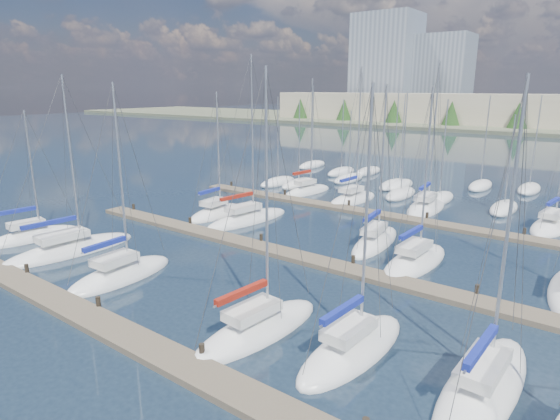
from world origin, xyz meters
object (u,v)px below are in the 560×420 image
Objects in this scene: sailboat_o at (353,199)px; sailboat_i at (247,219)px; sailboat_q at (552,226)px; sailboat_c at (121,275)px; sailboat_f at (483,386)px; sailboat_a at (33,237)px; sailboat_d at (258,329)px; sailboat_b at (70,250)px; sailboat_n at (307,191)px; sailboat_p at (426,207)px; sailboat_k at (375,242)px; sailboat_e at (353,348)px; sailboat_h at (216,213)px; sailboat_l at (415,261)px.

sailboat_i is (-3.90, -12.83, -0.00)m from sailboat_o.
sailboat_c is at bearing -118.56° from sailboat_q.
sailboat_o reaches higher than sailboat_f.
sailboat_i is (10.38, 14.30, 0.01)m from sailboat_a.
sailboat_o is 0.96× the size of sailboat_i.
sailboat_b is at bearing -177.18° from sailboat_d.
sailboat_q is at bearing 50.49° from sailboat_b.
sailboat_d reaches higher than sailboat_a.
sailboat_n is at bearing 136.56° from sailboat_f.
sailboat_n is at bearing 124.44° from sailboat_d.
sailboat_n is 0.89× the size of sailboat_i.
sailboat_p is (-2.09, 29.08, -0.00)m from sailboat_d.
sailboat_i reaches higher than sailboat_b.
sailboat_o reaches higher than sailboat_b.
sailboat_q is at bearing 48.19° from sailboat_a.
sailboat_c is 18.83m from sailboat_k.
sailboat_i reaches higher than sailboat_e.
sailboat_c is 1.06× the size of sailboat_h.
sailboat_p is (21.81, 28.52, 0.00)m from sailboat_a.
sailboat_f is at bearing 1.54° from sailboat_c.
sailboat_e is (14.24, -26.46, -0.01)m from sailboat_o.
sailboat_k reaches higher than sailboat_l.
sailboat_f is 1.20× the size of sailboat_a.
sailboat_i reaches higher than sailboat_l.
sailboat_i is at bearing -73.32° from sailboat_n.
sailboat_q is 39.63m from sailboat_b.
sailboat_o is at bearing 79.99° from sailboat_i.
sailboat_p is (9.39, 28.98, 0.00)m from sailboat_c.
sailboat_i is (-23.68, 12.98, 0.01)m from sailboat_f.
sailboat_q is 0.86× the size of sailboat_d.
sailboat_o reaches higher than sailboat_a.
sailboat_q is 0.86× the size of sailboat_b.
sailboat_o reaches higher than sailboat_n.
sailboat_q is at bearing 44.90° from sailboat_k.
sailboat_o is at bearing 129.29° from sailboat_f.
sailboat_n is 27.36m from sailboat_b.
sailboat_n is at bearing 179.01° from sailboat_p.
sailboat_i is 15.00m from sailboat_b.
sailboat_n reaches higher than sailboat_d.
sailboat_n is 1.01× the size of sailboat_b.
sailboat_k reaches higher than sailboat_e.
sailboat_l reaches higher than sailboat_a.
sailboat_k is at bearing 41.62° from sailboat_a.
sailboat_h is 0.95× the size of sailboat_e.
sailboat_l is at bearing -35.40° from sailboat_k.
sailboat_k is 1.00× the size of sailboat_e.
sailboat_a is (-6.62, -14.16, 0.00)m from sailboat_h.
sailboat_b is at bearing -104.79° from sailboat_o.
sailboat_n is 6.07m from sailboat_o.
sailboat_a is (-12.42, 0.45, 0.00)m from sailboat_c.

